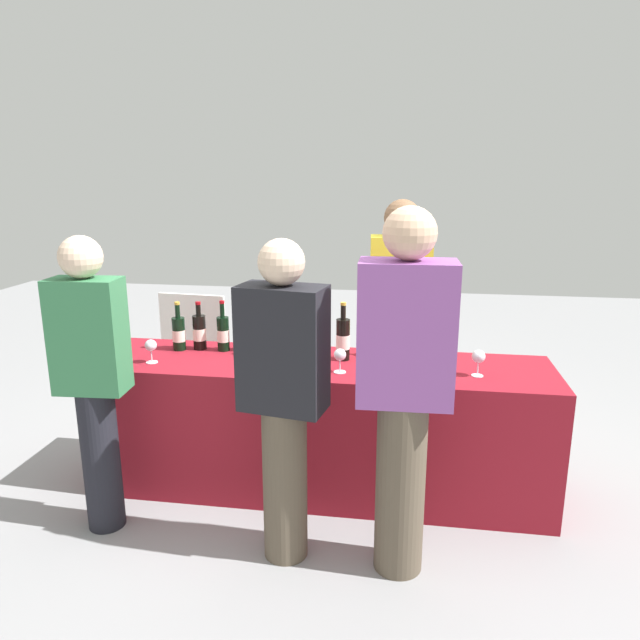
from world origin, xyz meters
The scene contains 20 objects.
ground_plane centered at (0.00, 0.00, 0.00)m, with size 12.00×12.00×0.00m, color gray.
tasting_table centered at (0.00, 0.00, 0.39)m, with size 2.61×0.64×0.78m, color maroon.
wine_bottle_0 centered at (-0.88, 0.12, 0.88)m, with size 0.08×0.08×0.30m.
wine_bottle_1 centered at (-0.77, 0.15, 0.88)m, with size 0.08×0.08×0.30m.
wine_bottle_2 centered at (-0.61, 0.14, 0.89)m, with size 0.07×0.07×0.31m.
wine_bottle_3 centered at (-0.49, 0.16, 0.88)m, with size 0.07×0.07×0.30m.
wine_bottle_4 centered at (-0.29, 0.07, 0.89)m, with size 0.08×0.08×0.30m.
wine_bottle_5 centered at (0.12, 0.08, 0.90)m, with size 0.08×0.08×0.34m.
wine_bottle_6 centered at (0.39, 0.17, 0.90)m, with size 0.07×0.07×0.34m.
wine_glass_0 centered at (-0.95, -0.15, 0.87)m, with size 0.07×0.07×0.14m.
wine_glass_1 centered at (-0.21, -0.10, 0.87)m, with size 0.07×0.07×0.14m.
wine_glass_2 centered at (0.01, -0.16, 0.88)m, with size 0.07×0.07×0.14m.
wine_glass_3 centered at (0.13, -0.15, 0.87)m, with size 0.07×0.07×0.13m.
wine_glass_4 centered at (0.55, -0.14, 0.88)m, with size 0.07×0.07×0.14m.
wine_glass_5 centered at (0.86, -0.10, 0.88)m, with size 0.07×0.07×0.14m.
server_pouring centered at (0.43, 0.51, 0.92)m, with size 0.39×0.24×1.67m.
guest_0 centered at (-1.06, -0.57, 0.85)m, with size 0.36×0.21×1.54m.
guest_1 centered at (-0.07, -0.66, 0.84)m, with size 0.42×0.28×1.55m.
guest_2 centered at (0.48, -0.67, 0.92)m, with size 0.42×0.24×1.70m.
menu_board centered at (-1.17, 1.06, 0.46)m, with size 0.54×0.03×0.92m, color white.
Camera 1 is at (0.47, -3.09, 1.82)m, focal length 32.41 mm.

